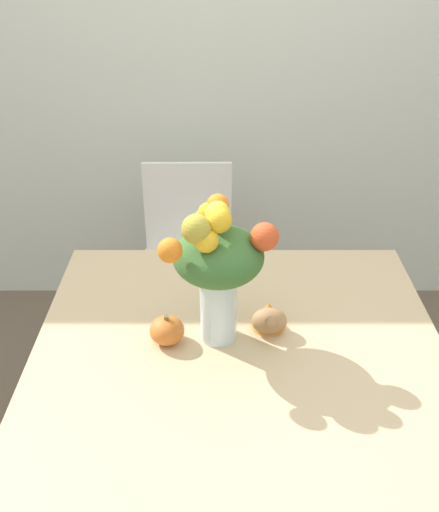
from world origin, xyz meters
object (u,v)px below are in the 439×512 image
pumpkin (168,330)px  turkey_figurine (270,317)px  dining_chair_near_window (189,262)px  flower_vase (219,263)px

pumpkin → turkey_figurine: size_ratio=0.71×
pumpkin → dining_chair_near_window: (0.01, 0.93, -0.32)m
flower_vase → pumpkin: flower_vase is taller
dining_chair_near_window → turkey_figurine: bearing=-71.9°
turkey_figurine → pumpkin: bearing=-168.5°
pumpkin → dining_chair_near_window: dining_chair_near_window is taller
flower_vase → pumpkin: (-0.15, -0.02, -0.22)m
flower_vase → dining_chair_near_window: flower_vase is taller
pumpkin → flower_vase: bearing=8.5°
pumpkin → turkey_figurine: bearing=11.5°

